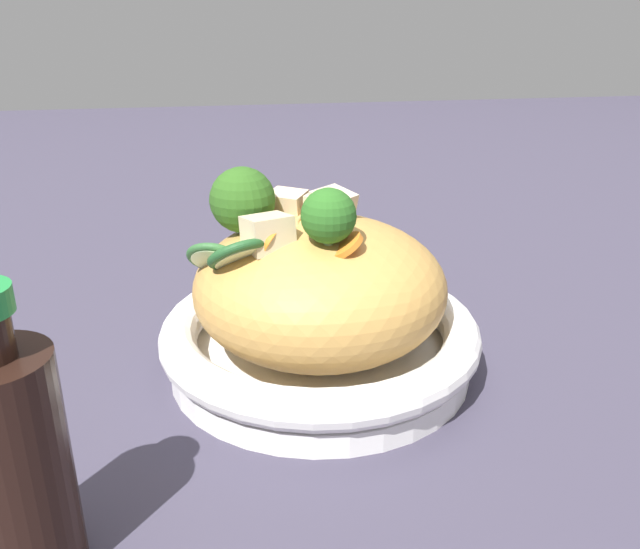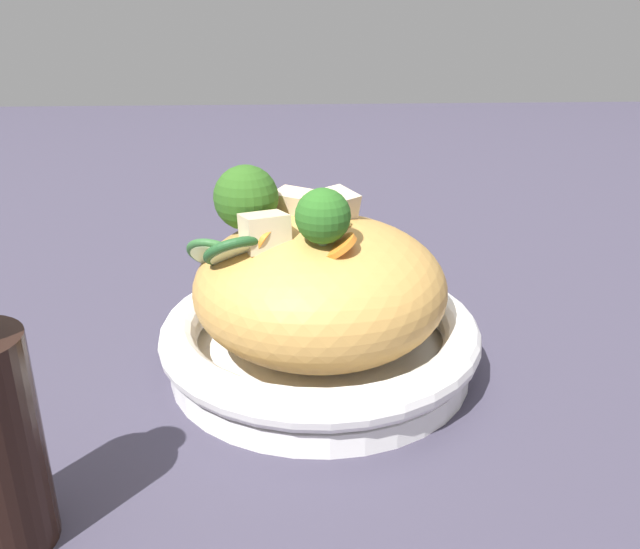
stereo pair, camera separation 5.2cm
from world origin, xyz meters
The scene contains 8 objects.
ground_plane centered at (0.00, 0.00, 0.00)m, with size 3.00×3.00×0.00m, color #3A3547.
serving_bowl centered at (0.00, 0.00, 0.03)m, with size 0.26×0.26×0.05m.
noodle_heap centered at (0.00, 0.00, 0.07)m, with size 0.20×0.20×0.11m.
broccoli_florets centered at (0.01, 0.04, 0.14)m, with size 0.12×0.11×0.06m.
carrot_coins centered at (-0.01, 0.03, 0.12)m, with size 0.12×0.08×0.03m.
zucchini_slices centered at (-0.02, 0.07, 0.11)m, with size 0.07×0.07×0.04m.
chicken_chunks centered at (0.01, 0.01, 0.13)m, with size 0.10×0.10×0.04m.
soy_sauce_bottle centered at (-0.18, 0.19, 0.07)m, with size 0.06×0.06×0.16m.
Camera 1 is at (-0.48, 0.08, 0.28)m, focal length 37.57 mm.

